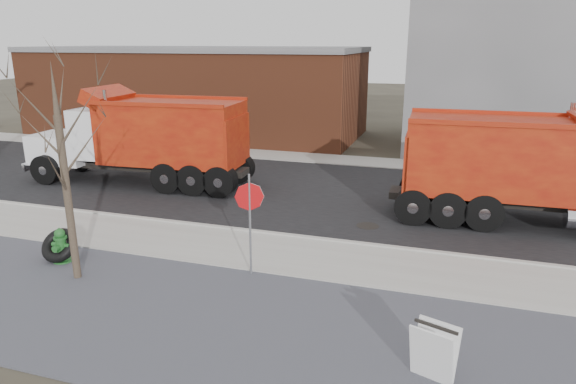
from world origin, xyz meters
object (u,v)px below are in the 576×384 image
(sandwich_board, at_px, (434,353))
(stop_sign, at_px, (250,207))
(dump_truck_red_a, at_px, (535,166))
(truck_tire, at_px, (59,245))
(dump_truck_red_b, at_px, (145,136))
(fire_hydrant, at_px, (61,247))

(sandwich_board, bearing_deg, stop_sign, 166.16)
(dump_truck_red_a, bearing_deg, truck_tire, -152.39)
(truck_tire, bearing_deg, dump_truck_red_b, 105.26)
(sandwich_board, bearing_deg, dump_truck_red_b, 159.95)
(truck_tire, height_order, dump_truck_red_b, dump_truck_red_b)
(sandwich_board, relative_size, dump_truck_red_b, 0.11)
(dump_truck_red_b, bearing_deg, truck_tire, 101.77)
(fire_hydrant, xyz_separation_m, truck_tire, (-0.12, 0.07, -0.00))
(sandwich_board, height_order, dump_truck_red_b, dump_truck_red_b)
(fire_hydrant, bearing_deg, stop_sign, 8.52)
(stop_sign, height_order, dump_truck_red_b, dump_truck_red_b)
(fire_hydrant, bearing_deg, dump_truck_red_b, 105.09)
(truck_tire, xyz_separation_m, dump_truck_red_a, (12.13, 6.89, 1.47))
(dump_truck_red_a, bearing_deg, dump_truck_red_b, 175.99)
(fire_hydrant, xyz_separation_m, dump_truck_red_a, (12.01, 6.96, 1.47))
(dump_truck_red_b, bearing_deg, dump_truck_red_a, 174.46)
(truck_tire, xyz_separation_m, dump_truck_red_b, (-2.02, 7.39, 1.51))
(truck_tire, height_order, dump_truck_red_a, dump_truck_red_a)
(fire_hydrant, relative_size, dump_truck_red_a, 0.10)
(truck_tire, bearing_deg, fire_hydrant, -30.47)
(fire_hydrant, height_order, dump_truck_red_a, dump_truck_red_a)
(truck_tire, distance_m, sandwich_board, 9.85)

